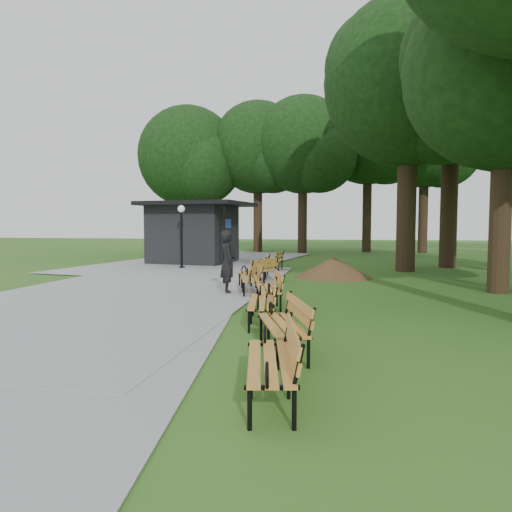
% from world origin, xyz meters
% --- Properties ---
extents(ground, '(100.00, 100.00, 0.00)m').
position_xyz_m(ground, '(0.00, 0.00, 0.00)').
color(ground, '#275618').
rests_on(ground, ground).
extents(path, '(12.00, 38.00, 0.06)m').
position_xyz_m(path, '(-4.00, 3.00, 0.03)').
color(path, '#959598').
rests_on(path, ground).
extents(person, '(0.64, 0.78, 1.84)m').
position_xyz_m(person, '(-0.97, 3.01, 0.92)').
color(person, black).
rests_on(person, ground).
extents(kiosk, '(5.59, 5.04, 3.12)m').
position_xyz_m(kiosk, '(-5.08, 12.87, 1.56)').
color(kiosk, black).
rests_on(kiosk, ground).
extents(lamp_post, '(0.32, 0.32, 2.86)m').
position_xyz_m(lamp_post, '(-4.73, 9.97, 2.08)').
color(lamp_post, black).
rests_on(lamp_post, ground).
extents(dirt_mound, '(2.46, 2.46, 0.80)m').
position_xyz_m(dirt_mound, '(2.04, 7.49, 0.40)').
color(dirt_mound, '#47301C').
rests_on(dirt_mound, ground).
extents(bench_0, '(0.94, 1.98, 0.88)m').
position_xyz_m(bench_0, '(1.35, -4.87, 0.44)').
color(bench_0, '#B9792A').
rests_on(bench_0, ground).
extents(bench_1, '(1.17, 2.00, 0.88)m').
position_xyz_m(bench_1, '(1.28, -2.92, 0.44)').
color(bench_1, '#B9792A').
rests_on(bench_1, ground).
extents(bench_2, '(0.88, 1.97, 0.88)m').
position_xyz_m(bench_2, '(0.63, -0.87, 0.44)').
color(bench_2, '#B9792A').
rests_on(bench_2, ground).
extents(bench_3, '(1.04, 1.99, 0.88)m').
position_xyz_m(bench_3, '(0.48, 1.12, 0.44)').
color(bench_3, '#B9792A').
rests_on(bench_3, ground).
extents(bench_4, '(1.06, 2.00, 0.88)m').
position_xyz_m(bench_4, '(-0.34, 3.16, 0.44)').
color(bench_4, '#B9792A').
rests_on(bench_4, ground).
extents(bench_5, '(1.30, 2.00, 0.88)m').
position_xyz_m(bench_5, '(-0.44, 5.25, 0.44)').
color(bench_5, '#B9792A').
rests_on(bench_5, ground).
extents(bench_6, '(0.75, 1.93, 0.88)m').
position_xyz_m(bench_6, '(-0.63, 6.75, 0.44)').
color(bench_6, '#B9792A').
rests_on(bench_6, ground).
extents(bench_7, '(0.74, 1.93, 0.88)m').
position_xyz_m(bench_7, '(-0.44, 9.25, 0.44)').
color(bench_7, '#B9792A').
rests_on(bench_7, ground).
extents(lawn_tree_1, '(5.73, 5.73, 9.30)m').
position_xyz_m(lawn_tree_1, '(6.85, 4.50, 6.39)').
color(lawn_tree_1, black).
rests_on(lawn_tree_1, ground).
extents(lawn_tree_2, '(7.07, 7.07, 11.51)m').
position_xyz_m(lawn_tree_2, '(5.08, 10.49, 7.92)').
color(lawn_tree_2, black).
rests_on(lawn_tree_2, ground).
extents(lawn_tree_4, '(7.60, 7.60, 13.11)m').
position_xyz_m(lawn_tree_4, '(7.28, 12.63, 9.26)').
color(lawn_tree_4, black).
rests_on(lawn_tree_4, ground).
extents(tree_backdrop, '(37.99, 9.48, 16.11)m').
position_xyz_m(tree_backdrop, '(6.62, 23.22, 8.05)').
color(tree_backdrop, black).
rests_on(tree_backdrop, ground).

